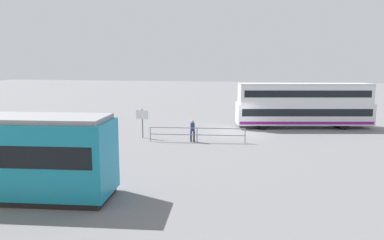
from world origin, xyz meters
TOP-DOWN VIEW (x-y plane):
  - ground_plane at (0.00, 0.00)m, footprint 160.00×160.00m
  - double_decker_bus at (-5.30, -3.76)m, footprint 12.03×4.64m
  - pedestrian_near_railing at (3.19, 4.06)m, footprint 0.39×0.39m
  - pedestrian_railing at (2.83, 4.16)m, footprint 6.97×0.76m
  - info_sign at (7.25, 3.39)m, footprint 1.04×0.27m

SIDE VIEW (x-z plane):
  - ground_plane at x=0.00m, z-range 0.00..0.00m
  - pedestrian_railing at x=2.83m, z-range 0.20..1.28m
  - pedestrian_near_railing at x=3.19m, z-range 0.12..1.75m
  - info_sign at x=7.25m, z-range 0.42..2.68m
  - double_decker_bus at x=-5.30m, z-range 0.05..3.98m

